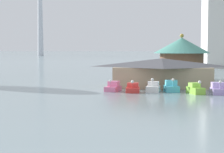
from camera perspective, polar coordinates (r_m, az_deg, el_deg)
The scene contains 8 objects.
pedal_boat_pink at distance 50.41m, azimuth 0.16°, elevation -1.56°, with size 2.14×2.87×1.57m.
pedal_boat_red at distance 49.09m, azimuth 3.03°, elevation -1.76°, with size 1.67×2.41×1.60m.
pedal_boat_white at distance 49.80m, azimuth 6.00°, elevation -1.62°, with size 1.88×2.49×1.80m.
pedal_boat_cyan at distance 50.31m, azimuth 8.62°, elevation -1.53°, with size 1.98×2.65×1.77m.
pedal_boat_lime at distance 48.52m, azimuth 12.02°, elevation -1.82°, with size 2.11×2.93×1.69m.
pedal_boat_lavender at distance 48.89m, azimuth 15.14°, elevation -1.82°, with size 1.75×2.80×1.72m.
boathouse at distance 56.53m, azimuth 7.23°, elevation 0.67°, with size 14.59×8.79×4.08m.
green_roof_pavilion at distance 70.51m, azimuth 10.08°, elevation 2.97°, with size 9.98×9.98×8.09m.
Camera 1 is at (9.98, -10.33, 5.44)m, focal length 62.94 mm.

